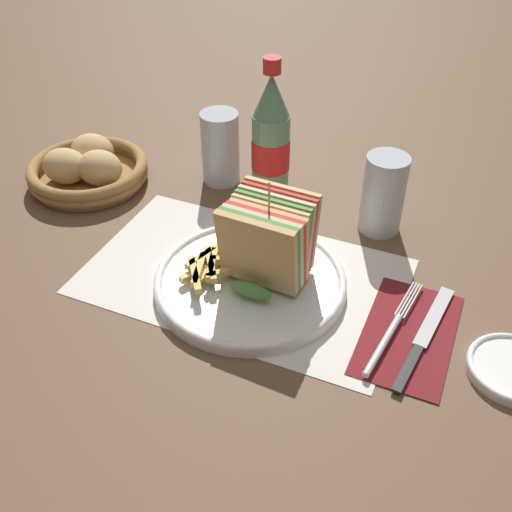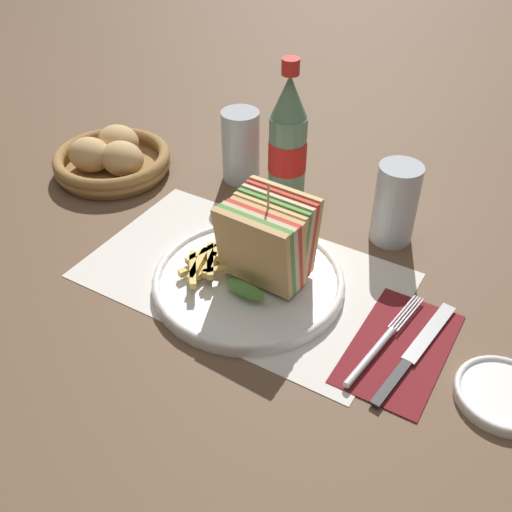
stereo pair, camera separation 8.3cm
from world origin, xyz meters
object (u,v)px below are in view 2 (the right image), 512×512
(fork, at_px, (378,347))
(glass_near, at_px, (396,204))
(plate_main, at_px, (249,280))
(club_sandwich, at_px, (267,242))
(glass_far, at_px, (241,151))
(knife, at_px, (414,353))
(bread_basket, at_px, (112,159))
(coke_bottle_near, at_px, (288,143))
(side_saucer, at_px, (503,394))

(fork, relative_size, glass_near, 1.50)
(fork, height_order, glass_near, glass_near)
(plate_main, distance_m, glass_near, 0.25)
(plate_main, relative_size, fork, 1.41)
(fork, xyz_separation_m, glass_near, (-0.07, 0.23, 0.05))
(club_sandwich, distance_m, glass_near, 0.22)
(club_sandwich, height_order, glass_far, club_sandwich)
(knife, distance_m, bread_basket, 0.63)
(coke_bottle_near, relative_size, glass_near, 1.90)
(plate_main, xyz_separation_m, coke_bottle_near, (-0.06, 0.23, 0.09))
(club_sandwich, distance_m, knife, 0.24)
(plate_main, bearing_deg, bread_basket, 159.11)
(plate_main, bearing_deg, fork, -6.54)
(bread_basket, height_order, side_saucer, bread_basket)
(fork, distance_m, bread_basket, 0.60)
(club_sandwich, bearing_deg, side_saucer, -6.15)
(plate_main, height_order, club_sandwich, club_sandwich)
(bread_basket, bearing_deg, club_sandwich, -17.60)
(glass_far, bearing_deg, bread_basket, -154.74)
(glass_far, relative_size, side_saucer, 1.14)
(glass_near, bearing_deg, coke_bottle_near, 174.98)
(fork, bearing_deg, bread_basket, 171.08)
(knife, height_order, glass_far, glass_far)
(plate_main, distance_m, knife, 0.24)
(club_sandwich, distance_m, side_saucer, 0.34)
(fork, bearing_deg, glass_far, 151.14)
(fork, relative_size, glass_far, 1.50)
(club_sandwich, bearing_deg, knife, -6.51)
(fork, bearing_deg, knife, 28.14)
(plate_main, bearing_deg, side_saucer, -2.87)
(side_saucer, bearing_deg, bread_basket, 167.55)
(glass_near, bearing_deg, glass_far, 173.59)
(glass_far, bearing_deg, glass_near, -6.41)
(fork, xyz_separation_m, bread_basket, (-0.57, 0.16, 0.02))
(plate_main, xyz_separation_m, club_sandwich, (0.02, 0.02, 0.06))
(fork, xyz_separation_m, glass_far, (-0.36, 0.26, 0.05))
(plate_main, distance_m, glass_far, 0.29)
(fork, height_order, bread_basket, bread_basket)
(glass_far, bearing_deg, fork, -36.01)
(fork, distance_m, knife, 0.04)
(fork, relative_size, side_saucer, 1.71)
(club_sandwich, height_order, knife, club_sandwich)
(fork, bearing_deg, side_saucer, 9.23)
(plate_main, relative_size, coke_bottle_near, 1.12)
(knife, height_order, glass_near, glass_near)
(club_sandwich, bearing_deg, plate_main, -135.08)
(club_sandwich, bearing_deg, glass_far, 129.01)
(side_saucer, bearing_deg, fork, -177.92)
(plate_main, bearing_deg, coke_bottle_near, 105.68)
(plate_main, relative_size, club_sandwich, 1.81)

